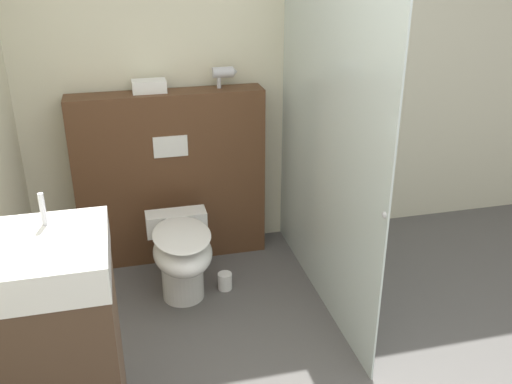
# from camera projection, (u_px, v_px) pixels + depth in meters

# --- Properties ---
(wall_back) EXTENTS (8.00, 0.06, 2.50)m
(wall_back) POSITION_uv_depth(u_px,v_px,m) (226.00, 72.00, 3.84)
(wall_back) COLOR beige
(wall_back) RESTS_ON ground_plane
(partition_panel) EXTENTS (1.26, 0.22, 1.18)m
(partition_panel) POSITION_uv_depth(u_px,v_px,m) (171.00, 178.00, 3.86)
(partition_panel) COLOR #51331E
(partition_panel) RESTS_ON ground_plane
(shower_glass) EXTENTS (0.04, 1.67, 1.94)m
(shower_glass) POSITION_uv_depth(u_px,v_px,m) (324.00, 148.00, 3.27)
(shower_glass) COLOR silver
(shower_glass) RESTS_ON ground_plane
(toilet) EXTENTS (0.38, 0.62, 0.50)m
(toilet) POSITION_uv_depth(u_px,v_px,m) (182.00, 254.00, 3.46)
(toilet) COLOR white
(toilet) RESTS_ON ground_plane
(sink_vanity) EXTENTS (0.49, 0.54, 1.14)m
(sink_vanity) POSITION_uv_depth(u_px,v_px,m) (60.00, 345.00, 2.41)
(sink_vanity) COLOR #473323
(sink_vanity) RESTS_ON ground_plane
(hair_drier) EXTENTS (0.16, 0.07, 0.14)m
(hair_drier) POSITION_uv_depth(u_px,v_px,m) (224.00, 73.00, 3.69)
(hair_drier) COLOR #B7B7BC
(hair_drier) RESTS_ON partition_panel
(folded_towel) EXTENTS (0.21, 0.13, 0.08)m
(folded_towel) POSITION_uv_depth(u_px,v_px,m) (149.00, 86.00, 3.60)
(folded_towel) COLOR white
(folded_towel) RESTS_ON partition_panel
(spare_toilet_roll) EXTENTS (0.09, 0.09, 0.11)m
(spare_toilet_roll) POSITION_uv_depth(u_px,v_px,m) (225.00, 281.00, 3.67)
(spare_toilet_roll) COLOR white
(spare_toilet_roll) RESTS_ON ground_plane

